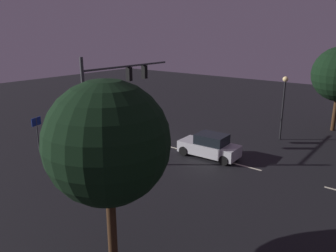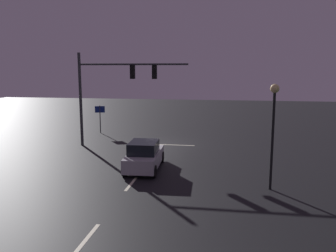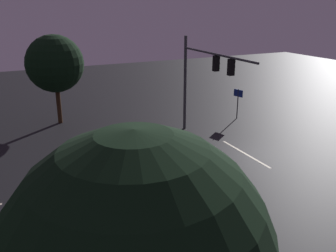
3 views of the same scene
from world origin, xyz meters
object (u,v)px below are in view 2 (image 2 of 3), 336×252
at_px(route_sign, 100,113).
at_px(car_approaching, 144,156).
at_px(traffic_signal_assembly, 113,83).
at_px(street_lamp_left_kerb, 273,117).

bearing_deg(route_sign, car_approaching, 121.36).
xyz_separation_m(car_approaching, route_sign, (6.69, -10.97, 1.05)).
height_order(traffic_signal_assembly, route_sign, traffic_signal_assembly).
relative_size(traffic_signal_assembly, car_approaching, 1.90).
xyz_separation_m(car_approaching, street_lamp_left_kerb, (-7.02, 2.57, 2.86)).
height_order(street_lamp_left_kerb, route_sign, street_lamp_left_kerb).
relative_size(traffic_signal_assembly, route_sign, 3.28).
bearing_deg(car_approaching, route_sign, -58.64).
distance_m(traffic_signal_assembly, car_approaching, 7.90).
relative_size(traffic_signal_assembly, street_lamp_left_kerb, 1.60).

